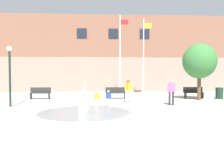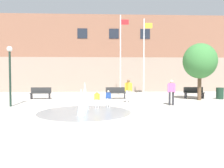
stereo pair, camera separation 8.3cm
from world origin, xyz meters
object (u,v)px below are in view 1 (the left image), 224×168
(child_in_fountain, at_px, (97,98))
(flagpole_right, at_px, (144,55))
(street_tree_near_building, at_px, (199,61))
(lamp_post_left_lane, at_px, (10,67))
(park_bench_near_trashcan, at_px, (193,92))
(flagpole_left, at_px, (120,53))
(park_bench_under_right_flagpole, at_px, (116,93))
(adult_near_bench, at_px, (171,90))
(adult_in_red, at_px, (128,89))
(child_with_pink_shirt, at_px, (109,97))
(trash_can, at_px, (219,93))
(park_bench_center, at_px, (40,93))

(child_in_fountain, xyz_separation_m, flagpole_right, (4.11, 7.61, 3.16))
(street_tree_near_building, bearing_deg, lamp_post_left_lane, -167.45)
(flagpole_right, distance_m, lamp_post_left_lane, 11.47)
(park_bench_near_trashcan, xyz_separation_m, flagpole_left, (-5.73, 2.53, 3.41))
(park_bench_under_right_flagpole, height_order, child_in_fountain, child_in_fountain)
(adult_near_bench, height_order, adult_in_red, same)
(child_in_fountain, relative_size, lamp_post_left_lane, 0.27)
(park_bench_under_right_flagpole, distance_m, street_tree_near_building, 6.80)
(flagpole_left, bearing_deg, flagpole_right, 0.00)
(child_with_pink_shirt, relative_size, trash_can, 1.10)
(adult_near_bench, height_order, trash_can, adult_near_bench)
(child_with_pink_shirt, relative_size, lamp_post_left_lane, 0.27)
(child_in_fountain, bearing_deg, park_bench_near_trashcan, 48.47)
(street_tree_near_building, bearing_deg, child_with_pink_shirt, -154.31)
(adult_near_bench, bearing_deg, lamp_post_left_lane, -138.97)
(park_bench_under_right_flagpole, xyz_separation_m, child_in_fountain, (-1.36, -5.08, 0.10))
(park_bench_center, distance_m, trash_can, 14.13)
(flagpole_left, bearing_deg, lamp_post_left_lane, -137.42)
(child_in_fountain, distance_m, lamp_post_left_lane, 5.59)
(child_with_pink_shirt, height_order, trash_can, child_with_pink_shirt)
(trash_can, bearing_deg, adult_near_bench, -145.46)
(park_bench_under_right_flagpole, bearing_deg, adult_in_red, -74.69)
(flagpole_left, relative_size, lamp_post_left_lane, 2.03)
(adult_near_bench, xyz_separation_m, flagpole_right, (-0.48, 6.47, 2.81))
(child_with_pink_shirt, height_order, lamp_post_left_lane, lamp_post_left_lane)
(park_bench_near_trashcan, xyz_separation_m, street_tree_near_building, (-0.10, -1.21, 2.45))
(park_bench_under_right_flagpole, xyz_separation_m, trash_can, (8.18, -0.52, -0.03))
(park_bench_near_trashcan, relative_size, adult_near_bench, 1.01)
(park_bench_near_trashcan, relative_size, flagpole_right, 0.23)
(park_bench_near_trashcan, height_order, adult_near_bench, adult_near_bench)
(trash_can, distance_m, street_tree_near_building, 3.22)
(park_bench_under_right_flagpole, height_order, flagpole_left, flagpole_left)
(park_bench_center, xyz_separation_m, lamp_post_left_lane, (-0.62, -4.13, 1.89))
(park_bench_under_right_flagpole, relative_size, trash_can, 1.78)
(adult_near_bench, bearing_deg, flagpole_left, 152.49)
(park_bench_near_trashcan, relative_size, street_tree_near_building, 0.38)
(park_bench_under_right_flagpole, xyz_separation_m, adult_near_bench, (3.23, -3.93, 0.45))
(park_bench_center, height_order, flagpole_left, flagpole_left)
(park_bench_near_trashcan, bearing_deg, flagpole_right, 144.84)
(flagpole_left, bearing_deg, park_bench_near_trashcan, -23.78)
(adult_in_red, distance_m, street_tree_near_building, 6.04)
(park_bench_near_trashcan, relative_size, lamp_post_left_lane, 0.45)
(park_bench_center, bearing_deg, park_bench_near_trashcan, -0.35)
(park_bench_center, distance_m, flagpole_right, 9.59)
(child_in_fountain, distance_m, trash_can, 10.57)
(lamp_post_left_lane, relative_size, trash_can, 3.99)
(park_bench_under_right_flagpole, xyz_separation_m, flagpole_right, (2.75, 2.53, 3.26))
(park_bench_center, xyz_separation_m, child_with_pink_shirt, (5.23, -4.62, 0.10))
(adult_near_bench, bearing_deg, park_bench_near_trashcan, 92.16)
(park_bench_near_trashcan, distance_m, adult_near_bench, 5.04)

